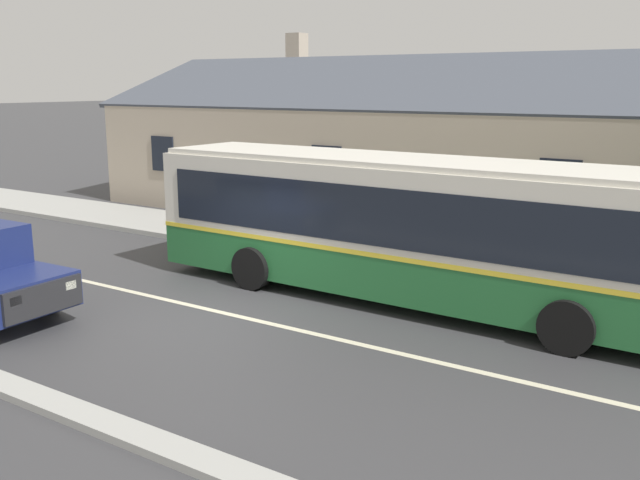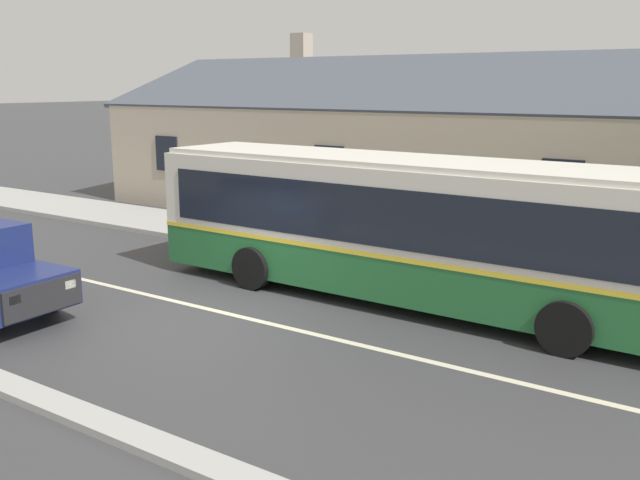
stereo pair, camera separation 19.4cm
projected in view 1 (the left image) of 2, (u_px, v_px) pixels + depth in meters
name	position (u px, v px, depth m)	size (l,w,h in m)	color
ground_plane	(219.00, 312.00, 14.87)	(300.00, 300.00, 0.00)	#38383A
sidewalk_far	(364.00, 253.00, 19.73)	(60.00, 3.00, 0.15)	#9E9E99
curb_near	(13.00, 388.00, 11.00)	(60.00, 0.50, 0.12)	#9E9E99
lane_divider_stripe	(219.00, 312.00, 14.87)	(60.00, 0.16, 0.01)	beige
community_building	(404.00, 154.00, 27.11)	(21.53, 10.88, 6.74)	tan
transit_bus	(409.00, 225.00, 15.29)	(12.37, 2.91, 3.12)	#236633
bench_by_building	(204.00, 216.00, 22.40)	(1.81, 0.51, 0.94)	#4C4C4C
bench_down_street	(311.00, 235.00, 19.75)	(1.51, 0.51, 0.94)	#4C4C4C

